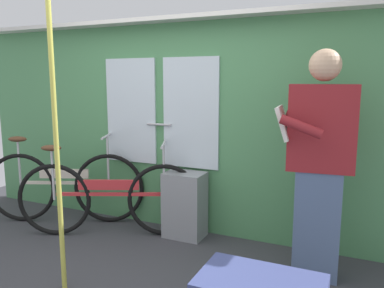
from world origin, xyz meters
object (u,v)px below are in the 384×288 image
(bicycle_near_door, at_px, (64,186))
(handrail_pole, at_px, (57,151))
(passenger_reading_newspaper, at_px, (319,161))
(bicycle_leaning_behind, at_px, (108,198))
(trash_bin_by_wall, at_px, (185,205))

(bicycle_near_door, relative_size, handrail_pole, 0.77)
(passenger_reading_newspaper, xyz_separation_m, handrail_pole, (-1.67, -0.95, 0.11))
(bicycle_near_door, relative_size, bicycle_leaning_behind, 0.95)
(passenger_reading_newspaper, height_order, trash_bin_by_wall, passenger_reading_newspaper)
(bicycle_near_door, distance_m, passenger_reading_newspaper, 2.71)
(trash_bin_by_wall, bearing_deg, handrail_pole, -107.48)
(bicycle_leaning_behind, relative_size, passenger_reading_newspaper, 0.95)
(passenger_reading_newspaper, distance_m, handrail_pole, 1.93)
(bicycle_near_door, height_order, passenger_reading_newspaper, passenger_reading_newspaper)
(handrail_pole, bearing_deg, passenger_reading_newspaper, 29.61)
(passenger_reading_newspaper, bearing_deg, bicycle_near_door, -9.09)
(bicycle_near_door, distance_m, bicycle_leaning_behind, 0.68)
(trash_bin_by_wall, relative_size, handrail_pole, 0.31)
(bicycle_leaning_behind, distance_m, trash_bin_by_wall, 0.77)
(bicycle_near_door, relative_size, trash_bin_by_wall, 2.47)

